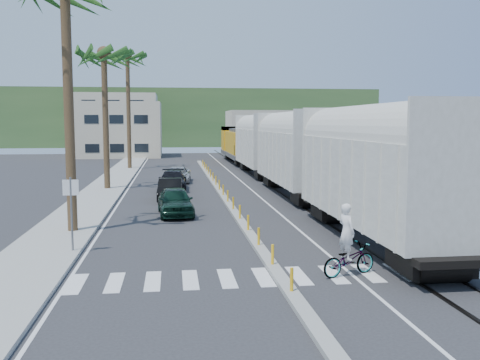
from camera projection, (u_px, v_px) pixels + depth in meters
The scene contains 16 objects.
ground at pixel (267, 261), 19.65m from camera, with size 140.00×140.00×0.00m, color #28282B.
sidewalk at pixel (109, 184), 43.23m from camera, with size 3.00×90.00×0.15m, color gray.
rails at pixel (267, 179), 47.89m from camera, with size 1.56×100.00×0.06m.
median at pixel (219, 190), 39.33m from camera, with size 0.45×60.00×0.85m.
crosswalk at pixel (278, 276), 17.68m from camera, with size 14.00×2.20×0.01m, color silver.
lane_markings at pixel (188, 184), 44.03m from camera, with size 9.42×90.00×0.01m.
freight_train at pixel (278, 150), 42.85m from camera, with size 3.00×60.94×5.85m.
palm_trees at pixel (107, 45), 39.85m from camera, with size 3.50×37.20×13.75m.
street_sign at pixel (71, 204), 20.49m from camera, with size 0.60×0.08×3.00m.
buildings at pixel (153, 127), 89.04m from camera, with size 38.00×27.00×10.00m.
hillside at pixel (187, 118), 117.62m from camera, with size 80.00×20.00×12.00m, color #385628.
car_lead at pixel (175, 201), 29.34m from camera, with size 2.11×4.62×1.53m, color black.
car_second at pixel (170, 189), 34.95m from camera, with size 1.66×4.33×1.41m, color black.
car_third at pixel (173, 181), 40.03m from camera, with size 2.19×5.11×1.47m, color black.
car_rear at pixel (178, 175), 45.39m from camera, with size 2.43×4.77×1.29m, color #B4B7BA.
cyclist at pixel (348, 253), 17.71m from camera, with size 2.06×2.53×2.43m.
Camera 1 is at (-3.44, -18.93, 5.09)m, focal length 40.00 mm.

